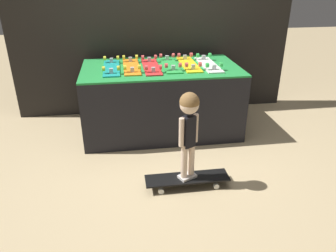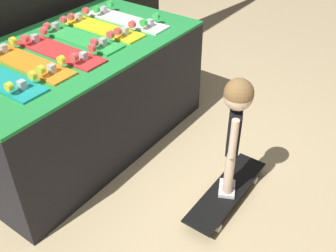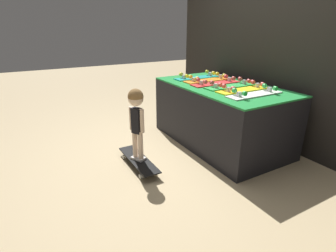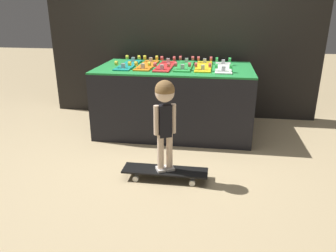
{
  "view_description": "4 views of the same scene",
  "coord_description": "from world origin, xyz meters",
  "px_view_note": "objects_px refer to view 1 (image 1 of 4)",
  "views": [
    {
      "loc": [
        -0.47,
        -3.1,
        1.79
      ],
      "look_at": [
        -0.04,
        -0.22,
        0.42
      ],
      "focal_mm": 35.0,
      "sensor_mm": 36.0,
      "label": 1
    },
    {
      "loc": [
        -1.61,
        -1.4,
        1.94
      ],
      "look_at": [
        0.01,
        -0.23,
        0.47
      ],
      "focal_mm": 42.0,
      "sensor_mm": 36.0,
      "label": 2
    },
    {
      "loc": [
        2.56,
        -1.66,
        1.52
      ],
      "look_at": [
        0.12,
        -0.29,
        0.44
      ],
      "focal_mm": 28.0,
      "sensor_mm": 36.0,
      "label": 3
    },
    {
      "loc": [
        0.49,
        -3.24,
        1.49
      ],
      "look_at": [
        0.05,
        -0.32,
        0.39
      ],
      "focal_mm": 35.0,
      "sensor_mm": 36.0,
      "label": 4
    }
  ],
  "objects_px": {
    "skateboard_yellow_on_rack": "(189,64)",
    "child": "(189,120)",
    "skateboard_red_on_rack": "(151,66)",
    "skateboard_orange_on_rack": "(131,66)",
    "skateboard_white_on_rack": "(208,64)",
    "skateboard_teal_on_rack": "(111,67)",
    "skateboard_on_floor": "(187,179)",
    "skateboard_green_on_rack": "(170,64)"
  },
  "relations": [
    {
      "from": "skateboard_red_on_rack",
      "to": "skateboard_white_on_rack",
      "type": "height_order",
      "value": "same"
    },
    {
      "from": "skateboard_red_on_rack",
      "to": "skateboard_yellow_on_rack",
      "type": "distance_m",
      "value": 0.45
    },
    {
      "from": "skateboard_green_on_rack",
      "to": "child",
      "type": "distance_m",
      "value": 1.27
    },
    {
      "from": "skateboard_white_on_rack",
      "to": "skateboard_on_floor",
      "type": "bearing_deg",
      "value": -111.8
    },
    {
      "from": "skateboard_yellow_on_rack",
      "to": "skateboard_on_floor",
      "type": "xyz_separation_m",
      "value": [
        -0.26,
        -1.26,
        -0.74
      ]
    },
    {
      "from": "skateboard_green_on_rack",
      "to": "skateboard_teal_on_rack",
      "type": "bearing_deg",
      "value": -177.65
    },
    {
      "from": "skateboard_red_on_rack",
      "to": "child",
      "type": "relative_size",
      "value": 0.86
    },
    {
      "from": "skateboard_orange_on_rack",
      "to": "skateboard_white_on_rack",
      "type": "relative_size",
      "value": 1.0
    },
    {
      "from": "skateboard_teal_on_rack",
      "to": "child",
      "type": "relative_size",
      "value": 0.86
    },
    {
      "from": "skateboard_white_on_rack",
      "to": "skateboard_green_on_rack",
      "type": "bearing_deg",
      "value": 173.75
    },
    {
      "from": "child",
      "to": "skateboard_on_floor",
      "type": "bearing_deg",
      "value": -122.86
    },
    {
      "from": "skateboard_red_on_rack",
      "to": "skateboard_orange_on_rack",
      "type": "bearing_deg",
      "value": 171.2
    },
    {
      "from": "skateboard_red_on_rack",
      "to": "skateboard_yellow_on_rack",
      "type": "height_order",
      "value": "same"
    },
    {
      "from": "skateboard_orange_on_rack",
      "to": "skateboard_red_on_rack",
      "type": "xyz_separation_m",
      "value": [
        0.22,
        -0.03,
        0.0
      ]
    },
    {
      "from": "skateboard_yellow_on_rack",
      "to": "child",
      "type": "xyz_separation_m",
      "value": [
        -0.26,
        -1.26,
        -0.15
      ]
    },
    {
      "from": "skateboard_orange_on_rack",
      "to": "skateboard_on_floor",
      "type": "distance_m",
      "value": 1.51
    },
    {
      "from": "skateboard_white_on_rack",
      "to": "skateboard_on_floor",
      "type": "height_order",
      "value": "skateboard_white_on_rack"
    },
    {
      "from": "skateboard_yellow_on_rack",
      "to": "skateboard_white_on_rack",
      "type": "relative_size",
      "value": 1.0
    },
    {
      "from": "skateboard_yellow_on_rack",
      "to": "skateboard_on_floor",
      "type": "relative_size",
      "value": 0.92
    },
    {
      "from": "skateboard_teal_on_rack",
      "to": "skateboard_white_on_rack",
      "type": "distance_m",
      "value": 1.12
    },
    {
      "from": "skateboard_green_on_rack",
      "to": "skateboard_on_floor",
      "type": "relative_size",
      "value": 0.92
    },
    {
      "from": "skateboard_white_on_rack",
      "to": "child",
      "type": "bearing_deg",
      "value": -111.8
    },
    {
      "from": "skateboard_teal_on_rack",
      "to": "skateboard_white_on_rack",
      "type": "height_order",
      "value": "same"
    },
    {
      "from": "skateboard_yellow_on_rack",
      "to": "child",
      "type": "relative_size",
      "value": 0.86
    },
    {
      "from": "skateboard_red_on_rack",
      "to": "skateboard_green_on_rack",
      "type": "xyz_separation_m",
      "value": [
        0.22,
        0.05,
        0.0
      ]
    },
    {
      "from": "child",
      "to": "skateboard_yellow_on_rack",
      "type": "bearing_deg",
      "value": 52.58
    },
    {
      "from": "skateboard_yellow_on_rack",
      "to": "skateboard_orange_on_rack",
      "type": "bearing_deg",
      "value": -179.0
    },
    {
      "from": "skateboard_teal_on_rack",
      "to": "skateboard_orange_on_rack",
      "type": "bearing_deg",
      "value": 3.51
    },
    {
      "from": "skateboard_orange_on_rack",
      "to": "skateboard_on_floor",
      "type": "bearing_deg",
      "value": -71.71
    },
    {
      "from": "skateboard_orange_on_rack",
      "to": "skateboard_red_on_rack",
      "type": "bearing_deg",
      "value": -8.8
    },
    {
      "from": "skateboard_green_on_rack",
      "to": "skateboard_yellow_on_rack",
      "type": "relative_size",
      "value": 1.0
    },
    {
      "from": "skateboard_teal_on_rack",
      "to": "skateboard_green_on_rack",
      "type": "height_order",
      "value": "same"
    },
    {
      "from": "skateboard_teal_on_rack",
      "to": "skateboard_orange_on_rack",
      "type": "distance_m",
      "value": 0.23
    },
    {
      "from": "skateboard_on_floor",
      "to": "skateboard_teal_on_rack",
      "type": "bearing_deg",
      "value": 117.29
    },
    {
      "from": "skateboard_green_on_rack",
      "to": "skateboard_on_floor",
      "type": "xyz_separation_m",
      "value": [
        -0.04,
        -1.26,
        -0.74
      ]
    },
    {
      "from": "skateboard_white_on_rack",
      "to": "skateboard_orange_on_rack",
      "type": "bearing_deg",
      "value": 177.75
    },
    {
      "from": "skateboard_yellow_on_rack",
      "to": "skateboard_white_on_rack",
      "type": "distance_m",
      "value": 0.23
    },
    {
      "from": "skateboard_orange_on_rack",
      "to": "skateboard_white_on_rack",
      "type": "bearing_deg",
      "value": -2.25
    },
    {
      "from": "skateboard_white_on_rack",
      "to": "child",
      "type": "xyz_separation_m",
      "value": [
        -0.49,
        -1.22,
        -0.15
      ]
    },
    {
      "from": "skateboard_white_on_rack",
      "to": "skateboard_red_on_rack",
      "type": "bearing_deg",
      "value": 179.96
    },
    {
      "from": "skateboard_orange_on_rack",
      "to": "skateboard_red_on_rack",
      "type": "distance_m",
      "value": 0.23
    },
    {
      "from": "skateboard_orange_on_rack",
      "to": "skateboard_red_on_rack",
      "type": "relative_size",
      "value": 1.0
    }
  ]
}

